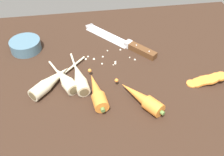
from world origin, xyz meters
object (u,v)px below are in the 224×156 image
(parsnip_mid_right, at_px, (79,78))
(prep_bowl, at_px, (25,45))
(parsnip_front, at_px, (51,81))
(parsnip_mid_left, at_px, (65,80))
(chefs_knife, at_px, (116,39))
(whole_carrot_second, at_px, (142,98))
(whole_carrot, at_px, (97,92))
(carrot_slice_stack, at_px, (206,80))

(parsnip_mid_right, xyz_separation_m, prep_bowl, (-0.18, 0.21, 0.00))
(parsnip_front, relative_size, parsnip_mid_left, 1.12)
(chefs_knife, bearing_deg, whole_carrot_second, -86.52)
(parsnip_mid_left, xyz_separation_m, prep_bowl, (-0.14, 0.21, 0.00))
(chefs_knife, height_order, parsnip_front, parsnip_front)
(whole_carrot, bearing_deg, whole_carrot_second, -19.84)
(whole_carrot, distance_m, parsnip_mid_left, 0.12)
(parsnip_front, height_order, parsnip_mid_left, same)
(parsnip_front, bearing_deg, whole_carrot, -26.83)
(whole_carrot, bearing_deg, prep_bowl, 129.84)
(whole_carrot, distance_m, prep_bowl, 0.36)
(whole_carrot, bearing_deg, parsnip_front, 153.17)
(whole_carrot, relative_size, parsnip_front, 0.96)
(parsnip_front, distance_m, prep_bowl, 0.23)
(whole_carrot_second, xyz_separation_m, carrot_slice_stack, (0.22, 0.05, -0.01))
(chefs_knife, distance_m, parsnip_mid_left, 0.29)
(whole_carrot, relative_size, whole_carrot_second, 1.13)
(parsnip_front, relative_size, parsnip_mid_right, 0.91)
(chefs_knife, distance_m, parsnip_mid_right, 0.26)
(chefs_knife, distance_m, carrot_slice_stack, 0.37)
(whole_carrot, distance_m, carrot_slice_stack, 0.35)
(prep_bowl, bearing_deg, whole_carrot, -50.16)
(parsnip_mid_left, distance_m, prep_bowl, 0.25)
(chefs_knife, xyz_separation_m, carrot_slice_stack, (0.24, -0.28, 0.01))
(whole_carrot_second, distance_m, parsnip_mid_left, 0.25)
(parsnip_mid_right, bearing_deg, parsnip_mid_left, -177.62)
(whole_carrot_second, relative_size, parsnip_front, 0.85)
(chefs_knife, bearing_deg, parsnip_mid_left, -132.69)
(parsnip_mid_left, height_order, carrot_slice_stack, parsnip_mid_left)
(parsnip_mid_right, height_order, carrot_slice_stack, parsnip_mid_right)
(parsnip_mid_right, bearing_deg, whole_carrot, -56.29)
(chefs_knife, relative_size, parsnip_front, 1.50)
(carrot_slice_stack, distance_m, prep_bowl, 0.64)
(carrot_slice_stack, relative_size, prep_bowl, 1.13)
(chefs_knife, distance_m, prep_bowl, 0.34)
(chefs_knife, height_order, prep_bowl, prep_bowl)
(chefs_knife, xyz_separation_m, parsnip_front, (-0.24, -0.22, 0.01))
(whole_carrot, xyz_separation_m, prep_bowl, (-0.23, 0.28, 0.00))
(parsnip_front, xyz_separation_m, carrot_slice_stack, (0.48, -0.06, -0.01))
(chefs_knife, bearing_deg, whole_carrot, -110.43)
(whole_carrot_second, relative_size, parsnip_mid_left, 0.95)
(carrot_slice_stack, bearing_deg, whole_carrot, -178.75)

